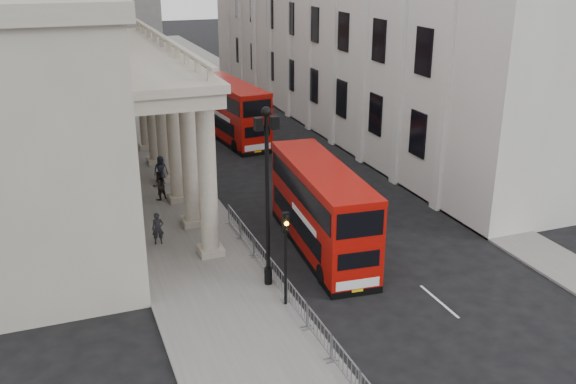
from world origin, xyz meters
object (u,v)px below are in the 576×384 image
Objects in this scene: bus_near at (321,207)px; bus_far at (231,110)px; pedestrian_a at (158,229)px; lamp_post_mid at (188,108)px; traffic_light at (286,242)px; pedestrian_c at (161,170)px; lamp_post_south at (267,186)px; pedestrian_b at (159,186)px; lamp_post_north at (148,69)px.

bus_far reaches higher than bus_near.
bus_near is at bearing -19.54° from pedestrian_a.
lamp_post_mid is 1.93× the size of traffic_light.
traffic_light is 27.40m from bus_far.
traffic_light is at bearing -77.19° from pedestrian_c.
pedestrian_c reaches higher than pedestrian_a.
lamp_post_south is 8.31m from pedestrian_a.
pedestrian_a is at bearing 55.07° from pedestrian_b.
pedestrian_b is at bearing 83.36° from pedestrian_a.
lamp_post_mid is at bearing 16.09° from pedestrian_c.
pedestrian_b is at bearing -98.07° from lamp_post_north.
lamp_post_mid is 4.54× the size of pedestrian_c.
lamp_post_south is at bearing 92.84° from traffic_light.
lamp_post_south is 4.52× the size of pedestrian_b.
bus_far reaches higher than pedestrian_c.
pedestrian_c is at bearing -134.53° from bus_far.
bus_far is (5.39, 24.85, -2.47)m from lamp_post_south.
pedestrian_c is (-2.10, 15.62, -3.87)m from lamp_post_south.
pedestrian_c is at bearing -126.48° from pedestrian_b.
bus_far is 6.48× the size of pedestrian_a.
lamp_post_mid is 14.01m from bus_near.
bus_near is at bearing -82.54° from lamp_post_north.
pedestrian_a is (-3.96, -9.84, -3.94)m from lamp_post_mid.
pedestrian_b is at bearing -129.04° from bus_far.
traffic_light is 6.12m from bus_near.
lamp_post_north is 1.93× the size of traffic_light.
bus_near is 5.73× the size of pedestrian_b.
lamp_post_north is (0.00, 16.00, 0.00)m from lamp_post_mid.
lamp_post_north is 0.79× the size of bus_near.
bus_near reaches higher than traffic_light.
lamp_post_north is 29.59m from bus_near.
lamp_post_south reaches higher than pedestrian_c.
bus_far is at bearing -147.83° from pedestrian_b.
pedestrian_a is 0.92× the size of pedestrian_b.
lamp_post_south and lamp_post_north have the same top height.
pedestrian_a is (-3.96, 6.16, -3.94)m from lamp_post_south.
traffic_light is at bearing -87.16° from lamp_post_south.
pedestrian_a is (-9.35, -18.69, -1.47)m from bus_far.
lamp_post_south is at bearing -76.64° from pedestrian_c.
pedestrian_b is (-2.86, 14.58, -2.07)m from traffic_light.
lamp_post_north is at bearing 90.00° from lamp_post_south.
lamp_post_mid reaches higher than traffic_light.
lamp_post_mid is 4.90× the size of pedestrian_a.
bus_near is at bearing 35.89° from lamp_post_south.
lamp_post_south is 16.00m from lamp_post_mid.
pedestrian_c is (-2.10, -16.38, -3.87)m from lamp_post_north.
traffic_light is at bearing -89.83° from lamp_post_north.
lamp_post_south is at bearing -139.27° from bus_near.
pedestrian_c is at bearing 97.10° from traffic_light.
bus_far reaches higher than pedestrian_b.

